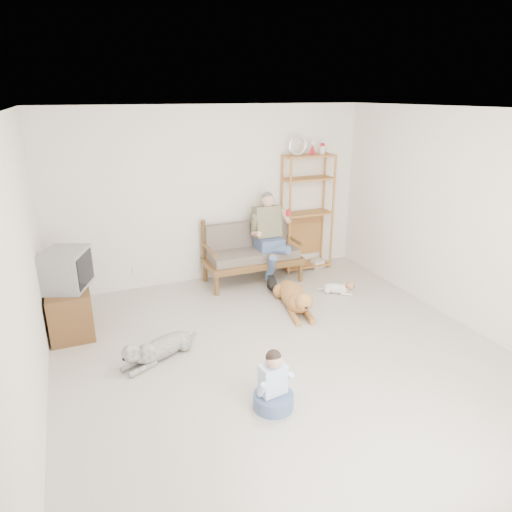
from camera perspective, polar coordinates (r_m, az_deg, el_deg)
name	(u,v)px	position (r m, az deg, el deg)	size (l,w,h in m)	color
floor	(289,362)	(5.27, 4.16, -13.08)	(5.50, 5.50, 0.00)	beige
ceiling	(296,110)	(4.43, 5.06, 17.72)	(5.50, 5.50, 0.00)	silver
wall_back	(212,196)	(7.15, -5.46, 7.52)	(5.00, 5.00, 0.00)	silver
wall_left	(22,285)	(4.24, -27.24, -3.27)	(5.50, 5.50, 0.00)	silver
wall_right	(476,223)	(6.19, 25.77, 3.71)	(5.50, 5.50, 0.00)	silver
loveseat	(251,251)	(7.22, -0.61, 0.59)	(1.50, 0.70, 0.95)	brown
man	(271,244)	(7.04, 1.89, 1.53)	(0.54, 0.77, 1.25)	slate
etagere	(307,212)	(7.65, 6.39, 5.50)	(0.86, 0.37, 2.24)	#B07437
book_stack	(317,263)	(7.97, 7.70, -0.93)	(0.20, 0.15, 0.13)	white
tv_stand	(70,308)	(6.21, -22.28, -6.08)	(0.50, 0.90, 0.60)	brown
crt_tv	(66,269)	(5.97, -22.62, -1.55)	(0.64, 0.70, 0.48)	gray
wall_outlet	(136,270)	(7.19, -14.71, -1.74)	(0.12, 0.02, 0.08)	white
golden_retriever	(295,298)	(6.38, 4.92, -5.22)	(0.51, 1.34, 0.41)	#AE773C
shaggy_dog	(156,349)	(5.35, -12.35, -11.28)	(1.01, 0.61, 0.33)	silver
terrier	(340,288)	(6.98, 10.46, -3.92)	(0.48, 0.41, 0.22)	white
child	(273,387)	(4.50, 2.17, -16.03)	(0.39, 0.39, 0.62)	slate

